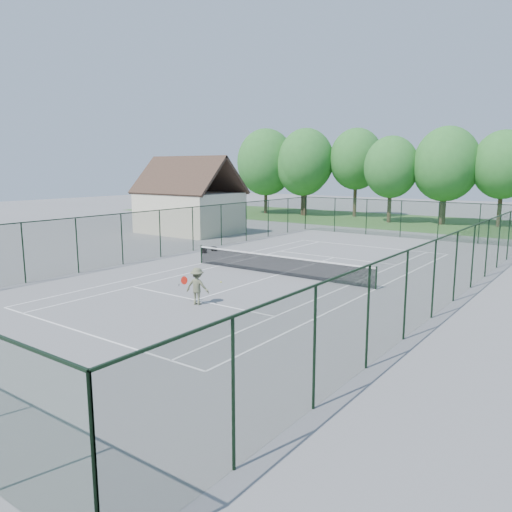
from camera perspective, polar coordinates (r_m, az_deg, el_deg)
The scene contains 10 objects.
ground at distance 26.61m, azimuth 2.55°, elevation -2.15°, with size 140.00×140.00×0.00m, color gray.
grass_far at distance 53.93m, azimuth 20.56°, elevation 3.43°, with size 80.00×16.00×0.01m, color #3D6C2D.
court_lines at distance 26.61m, azimuth 2.55°, elevation -2.14°, with size 11.05×23.85×0.01m.
tennis_net at distance 26.50m, azimuth 2.56°, elevation -0.93°, with size 11.08×0.08×1.10m.
fence_enclosure at distance 26.33m, azimuth 2.57°, elevation 1.17°, with size 18.05×36.05×3.02m.
utility_building at distance 43.96m, azimuth -7.66°, elevation 6.70°, with size 8.60×6.27×6.63m.
tree_line_far at distance 53.63m, azimuth 20.96°, elevation 9.79°, with size 39.40×6.40×9.70m.
sports_bag_a at distance 34.26m, azimuth -4.81°, elevation 0.82°, with size 0.36×0.22×0.29m, color black.
sports_bag_b at distance 33.46m, azimuth -5.99°, elevation 0.59°, with size 0.39×0.24×0.30m, color black.
tennis_player at distance 20.86m, azimuth -6.73°, elevation -3.44°, with size 1.84×0.95×1.55m.
Camera 1 is at (14.40, -21.66, 5.62)m, focal length 35.00 mm.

